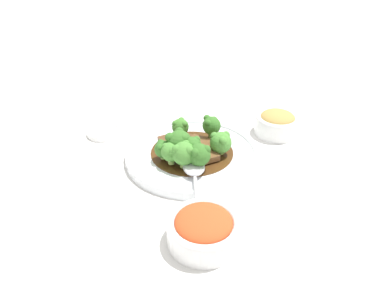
{
  "coord_description": "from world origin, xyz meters",
  "views": [
    {
      "loc": [
        0.41,
        -0.48,
        0.42
      ],
      "look_at": [
        0.0,
        0.0,
        0.03
      ],
      "focal_mm": 35.0,
      "sensor_mm": 36.0,
      "label": 1
    }
  ],
  "objects_px": {
    "beef_strip_2": "(185,139)",
    "broccoli_floret_1": "(199,154)",
    "serving_spoon": "(195,174)",
    "broccoli_floret_3": "(184,153)",
    "broccoli_floret_6": "(180,126)",
    "side_bowl_kimchi": "(204,229)",
    "broccoli_floret_5": "(172,152)",
    "beef_strip_3": "(205,157)",
    "side_bowl_appetizer": "(277,123)",
    "broccoli_floret_7": "(163,149)",
    "sauce_dish": "(104,132)",
    "main_plate": "(192,154)",
    "beef_strip_4": "(188,147)",
    "broccoli_floret_0": "(178,142)",
    "broccoli_floret_2": "(221,142)",
    "beef_strip_0": "(170,145)",
    "broccoli_floret_4": "(210,125)",
    "broccoli_floret_8": "(192,146)",
    "beef_strip_1": "(206,143)"
  },
  "relations": [
    {
      "from": "beef_strip_3",
      "to": "beef_strip_4",
      "type": "relative_size",
      "value": 0.94
    },
    {
      "from": "serving_spoon",
      "to": "beef_strip_4",
      "type": "bearing_deg",
      "value": 138.13
    },
    {
      "from": "beef_strip_0",
      "to": "broccoli_floret_7",
      "type": "bearing_deg",
      "value": -62.12
    },
    {
      "from": "broccoli_floret_4",
      "to": "sauce_dish",
      "type": "xyz_separation_m",
      "value": [
        -0.21,
        -0.12,
        -0.04
      ]
    },
    {
      "from": "beef_strip_3",
      "to": "broccoli_floret_7",
      "type": "bearing_deg",
      "value": -142.4
    },
    {
      "from": "beef_strip_0",
      "to": "broccoli_floret_7",
      "type": "xyz_separation_m",
      "value": [
        0.02,
        -0.04,
        0.02
      ]
    },
    {
      "from": "beef_strip_1",
      "to": "broccoli_floret_6",
      "type": "xyz_separation_m",
      "value": [
        -0.06,
        -0.01,
        0.02
      ]
    },
    {
      "from": "broccoli_floret_8",
      "to": "broccoli_floret_3",
      "type": "bearing_deg",
      "value": -82.19
    },
    {
      "from": "beef_strip_0",
      "to": "broccoli_floret_0",
      "type": "bearing_deg",
      "value": -24.12
    },
    {
      "from": "main_plate",
      "to": "beef_strip_4",
      "type": "distance_m",
      "value": 0.02
    },
    {
      "from": "broccoli_floret_0",
      "to": "broccoli_floret_2",
      "type": "xyz_separation_m",
      "value": [
        0.05,
        0.07,
        -0.01
      ]
    },
    {
      "from": "beef_strip_4",
      "to": "broccoli_floret_0",
      "type": "distance_m",
      "value": 0.05
    },
    {
      "from": "broccoli_floret_7",
      "to": "sauce_dish",
      "type": "height_order",
      "value": "broccoli_floret_7"
    },
    {
      "from": "broccoli_floret_6",
      "to": "side_bowl_kimchi",
      "type": "distance_m",
      "value": 0.29
    },
    {
      "from": "broccoli_floret_8",
      "to": "beef_strip_4",
      "type": "bearing_deg",
      "value": 141.56
    },
    {
      "from": "main_plate",
      "to": "side_bowl_appetizer",
      "type": "relative_size",
      "value": 2.78
    },
    {
      "from": "main_plate",
      "to": "broccoli_floret_4",
      "type": "distance_m",
      "value": 0.07
    },
    {
      "from": "beef_strip_3",
      "to": "side_bowl_appetizer",
      "type": "bearing_deg",
      "value": 79.97
    },
    {
      "from": "beef_strip_2",
      "to": "broccoli_floret_3",
      "type": "relative_size",
      "value": 0.93
    },
    {
      "from": "broccoli_floret_7",
      "to": "broccoli_floret_5",
      "type": "bearing_deg",
      "value": -6.38
    },
    {
      "from": "broccoli_floret_2",
      "to": "broccoli_floret_8",
      "type": "height_order",
      "value": "broccoli_floret_8"
    },
    {
      "from": "main_plate",
      "to": "sauce_dish",
      "type": "distance_m",
      "value": 0.22
    },
    {
      "from": "side_bowl_kimchi",
      "to": "broccoli_floret_3",
      "type": "bearing_deg",
      "value": 141.26
    },
    {
      "from": "broccoli_floret_8",
      "to": "serving_spoon",
      "type": "height_order",
      "value": "broccoli_floret_8"
    },
    {
      "from": "beef_strip_3",
      "to": "side_bowl_appetizer",
      "type": "xyz_separation_m",
      "value": [
        0.04,
        0.21,
        0.0
      ]
    },
    {
      "from": "broccoli_floret_1",
      "to": "broccoli_floret_5",
      "type": "distance_m",
      "value": 0.05
    },
    {
      "from": "beef_strip_0",
      "to": "broccoli_floret_8",
      "type": "relative_size",
      "value": 1.49
    },
    {
      "from": "broccoli_floret_3",
      "to": "serving_spoon",
      "type": "xyz_separation_m",
      "value": [
        0.04,
        -0.01,
        -0.02
      ]
    },
    {
      "from": "broccoli_floret_2",
      "to": "broccoli_floret_8",
      "type": "distance_m",
      "value": 0.06
    },
    {
      "from": "beef_strip_3",
      "to": "broccoli_floret_8",
      "type": "bearing_deg",
      "value": -137.27
    },
    {
      "from": "side_bowl_kimchi",
      "to": "sauce_dish",
      "type": "distance_m",
      "value": 0.39
    },
    {
      "from": "serving_spoon",
      "to": "side_bowl_kimchi",
      "type": "height_order",
      "value": "side_bowl_kimchi"
    },
    {
      "from": "side_bowl_kimchi",
      "to": "broccoli_floret_6",
      "type": "bearing_deg",
      "value": 138.86
    },
    {
      "from": "broccoli_floret_5",
      "to": "serving_spoon",
      "type": "xyz_separation_m",
      "value": [
        0.06,
        -0.0,
        -0.02
      ]
    },
    {
      "from": "beef_strip_3",
      "to": "broccoli_floret_0",
      "type": "height_order",
      "value": "broccoli_floret_0"
    },
    {
      "from": "beef_strip_2",
      "to": "broccoli_floret_1",
      "type": "distance_m",
      "value": 0.1
    },
    {
      "from": "beef_strip_0",
      "to": "broccoli_floret_7",
      "type": "height_order",
      "value": "broccoli_floret_7"
    },
    {
      "from": "broccoli_floret_4",
      "to": "broccoli_floret_5",
      "type": "xyz_separation_m",
      "value": [
        0.01,
        -0.12,
        -0.0
      ]
    },
    {
      "from": "side_bowl_appetizer",
      "to": "serving_spoon",
      "type": "bearing_deg",
      "value": -93.3
    },
    {
      "from": "broccoli_floret_3",
      "to": "broccoli_floret_6",
      "type": "xyz_separation_m",
      "value": [
        -0.08,
        0.08,
        -0.01
      ]
    },
    {
      "from": "beef_strip_4",
      "to": "side_bowl_appetizer",
      "type": "height_order",
      "value": "side_bowl_appetizer"
    },
    {
      "from": "main_plate",
      "to": "beef_strip_4",
      "type": "bearing_deg",
      "value": -167.66
    },
    {
      "from": "broccoli_floret_1",
      "to": "broccoli_floret_5",
      "type": "bearing_deg",
      "value": -152.83
    },
    {
      "from": "beef_strip_4",
      "to": "broccoli_floret_7",
      "type": "bearing_deg",
      "value": -104.45
    },
    {
      "from": "beef_strip_0",
      "to": "broccoli_floret_4",
      "type": "xyz_separation_m",
      "value": [
        0.04,
        0.08,
        0.03
      ]
    },
    {
      "from": "beef_strip_2",
      "to": "broccoli_floret_7",
      "type": "xyz_separation_m",
      "value": [
        0.01,
        -0.08,
        0.02
      ]
    },
    {
      "from": "beef_strip_2",
      "to": "side_bowl_kimchi",
      "type": "xyz_separation_m",
      "value": [
        0.2,
        -0.18,
        0.0
      ]
    },
    {
      "from": "side_bowl_kimchi",
      "to": "broccoli_floret_1",
      "type": "bearing_deg",
      "value": 132.0
    },
    {
      "from": "serving_spoon",
      "to": "broccoli_floret_3",
      "type": "bearing_deg",
      "value": 161.36
    },
    {
      "from": "main_plate",
      "to": "broccoli_floret_5",
      "type": "xyz_separation_m",
      "value": [
        0.0,
        -0.06,
        0.04
      ]
    }
  ]
}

